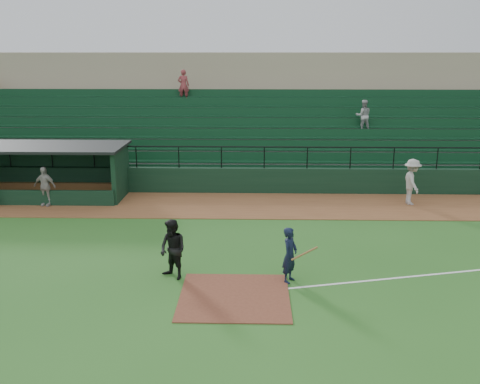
{
  "coord_description": "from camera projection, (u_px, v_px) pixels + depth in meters",
  "views": [
    {
      "loc": [
        0.5,
        -14.54,
        6.55
      ],
      "look_at": [
        0.0,
        5.0,
        1.4
      ],
      "focal_mm": 40.43,
      "sensor_mm": 36.0,
      "label": 1
    }
  ],
  "objects": [
    {
      "name": "umpire",
      "position": [
        173.0,
        250.0,
        15.8
      ],
      "size": [
        1.1,
        1.07,
        1.79
      ],
      "primitive_type": "imported",
      "rotation": [
        0.0,
        0.0,
        -0.66
      ],
      "color": "black",
      "rests_on": "ground"
    },
    {
      "name": "home_plate_dirt",
      "position": [
        234.0,
        297.0,
        14.77
      ],
      "size": [
        3.0,
        3.0,
        0.03
      ],
      "primitive_type": "cube",
      "color": "brown",
      "rests_on": "ground"
    },
    {
      "name": "ground",
      "position": [
        236.0,
        282.0,
        15.74
      ],
      "size": [
        90.0,
        90.0,
        0.0
      ],
      "primitive_type": "plane",
      "color": "#275E1E",
      "rests_on": "ground"
    },
    {
      "name": "warning_track",
      "position": [
        242.0,
        205.0,
        23.47
      ],
      "size": [
        40.0,
        4.0,
        0.03
      ],
      "primitive_type": "cube",
      "color": "brown",
      "rests_on": "ground"
    },
    {
      "name": "batter_at_plate",
      "position": [
        290.0,
        255.0,
        15.57
      ],
      "size": [
        1.11,
        0.73,
        1.65
      ],
      "color": "black",
      "rests_on": "ground"
    },
    {
      "name": "dugout",
      "position": [
        31.0,
        167.0,
        24.88
      ],
      "size": [
        8.9,
        3.2,
        2.42
      ],
      "color": "black",
      "rests_on": "ground"
    },
    {
      "name": "runner",
      "position": [
        412.0,
        182.0,
        23.34
      ],
      "size": [
        0.8,
        1.32,
        2.0
      ],
      "primitive_type": "imported",
      "rotation": [
        0.0,
        0.0,
        1.62
      ],
      "color": "#A9A39E",
      "rests_on": "warning_track"
    },
    {
      "name": "dugout_player_a",
      "position": [
        45.0,
        186.0,
        23.17
      ],
      "size": [
        1.06,
        0.6,
        1.71
      ],
      "primitive_type": "imported",
      "rotation": [
        0.0,
        0.0,
        -0.19
      ],
      "color": "#ACA6A1",
      "rests_on": "warning_track"
    },
    {
      "name": "stadium_structure",
      "position": [
        245.0,
        126.0,
        31.06
      ],
      "size": [
        38.0,
        13.08,
        6.4
      ],
      "color": "black",
      "rests_on": "ground"
    }
  ]
}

